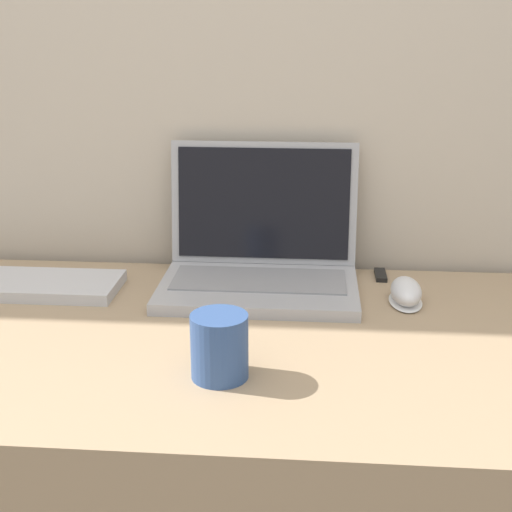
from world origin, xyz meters
TOP-DOWN VIEW (x-y plane):
  - wall_back at (0.00, 0.67)m, footprint 7.00×0.04m
  - laptop at (0.06, 0.53)m, footprint 0.34×0.26m
  - drink_cup at (0.03, 0.18)m, footprint 0.08×0.08m
  - computer_mouse at (0.31, 0.47)m, footprint 0.06×0.10m
  - external_keyboard at (-0.37, 0.47)m, footprint 0.37×0.13m
  - usb_stick at (0.28, 0.59)m, footprint 0.02×0.06m

SIDE VIEW (x-z plane):
  - usb_stick at x=0.28m, z-range 0.78..0.79m
  - external_keyboard at x=-0.37m, z-range 0.78..0.80m
  - computer_mouse at x=0.31m, z-range 0.78..0.82m
  - drink_cup at x=0.03m, z-range 0.78..0.87m
  - laptop at x=0.06m, z-range 0.71..0.96m
  - wall_back at x=0.00m, z-range 0.00..2.50m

